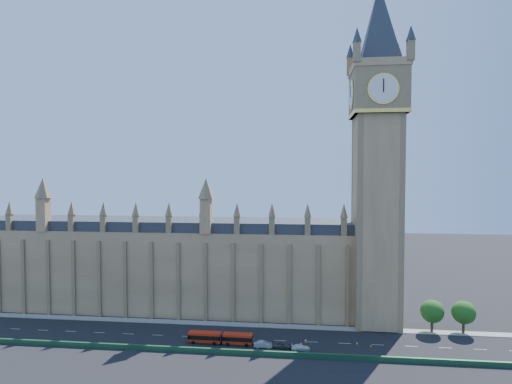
# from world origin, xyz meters

# --- Properties ---
(ground) EXTENTS (400.00, 400.00, 0.00)m
(ground) POSITION_xyz_m (0.00, 0.00, 0.00)
(ground) COLOR black
(ground) RESTS_ON ground
(palace_westminster) EXTENTS (120.00, 20.00, 28.00)m
(palace_westminster) POSITION_xyz_m (-25.00, 22.00, 13.86)
(palace_westminster) COLOR #956F48
(palace_westminster) RESTS_ON ground
(elizabeth_tower) EXTENTS (20.59, 20.59, 105.00)m
(elizabeth_tower) POSITION_xyz_m (38.00, 13.99, 54.56)
(elizabeth_tower) COLOR #956F48
(elizabeth_tower) RESTS_ON ground
(bridge_parapet) EXTENTS (160.00, 0.60, 1.20)m
(bridge_parapet) POSITION_xyz_m (0.00, -9.00, 0.60)
(bridge_parapet) COLOR #1E4C2D
(bridge_parapet) RESTS_ON ground
(kerb_north) EXTENTS (160.00, 3.00, 0.16)m
(kerb_north) POSITION_xyz_m (0.00, 9.50, 0.08)
(kerb_north) COLOR gray
(kerb_north) RESTS_ON ground
(tree_east_near) EXTENTS (6.00, 6.00, 8.50)m
(tree_east_near) POSITION_xyz_m (52.22, 10.08, 5.64)
(tree_east_near) COLOR #382619
(tree_east_near) RESTS_ON ground
(tree_east_far) EXTENTS (6.00, 6.00, 8.50)m
(tree_east_far) POSITION_xyz_m (60.22, 10.08, 5.64)
(tree_east_far) COLOR #382619
(tree_east_far) RESTS_ON ground
(red_bus) EXTENTS (16.12, 2.77, 2.73)m
(red_bus) POSITION_xyz_m (-2.68, -3.52, 1.44)
(red_bus) COLOR red
(red_bus) RESTS_ON ground
(car_grey) EXTENTS (4.67, 1.94, 1.58)m
(car_grey) POSITION_xyz_m (12.62, -4.40, 0.79)
(car_grey) COLOR #3C4044
(car_grey) RESTS_ON ground
(car_silver) EXTENTS (4.66, 1.75, 1.52)m
(car_silver) POSITION_xyz_m (8.13, -4.43, 0.76)
(car_silver) COLOR #999BA0
(car_silver) RESTS_ON ground
(car_white) EXTENTS (4.61, 2.25, 1.29)m
(car_white) POSITION_xyz_m (17.11, -5.06, 0.65)
(car_white) COLOR white
(car_white) RESTS_ON ground
(cone_a) EXTENTS (0.45, 0.45, 0.65)m
(cone_a) POSITION_xyz_m (30.94, -0.54, 0.32)
(cone_a) COLOR black
(cone_a) RESTS_ON ground
(cone_b) EXTENTS (0.54, 0.54, 0.77)m
(cone_b) POSITION_xyz_m (18.36, -0.32, 0.38)
(cone_b) COLOR black
(cone_b) RESTS_ON ground
(cone_c) EXTENTS (0.50, 0.50, 0.68)m
(cone_c) POSITION_xyz_m (17.25, -2.34, 0.34)
(cone_c) COLOR black
(cone_c) RESTS_ON ground
(cone_d) EXTENTS (0.42, 0.42, 0.64)m
(cone_d) POSITION_xyz_m (34.00, -1.83, 0.32)
(cone_d) COLOR black
(cone_d) RESTS_ON ground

